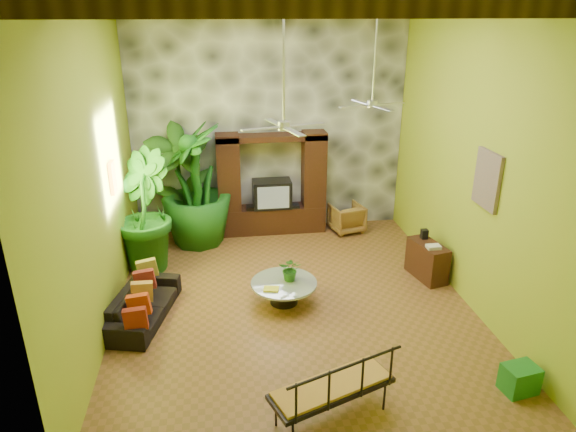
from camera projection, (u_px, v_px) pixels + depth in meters
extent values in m
plane|color=brown|center=(293.00, 302.00, 8.98)|extent=(7.00, 7.00, 0.00)
cube|color=#9DB529|center=(269.00, 120.00, 11.26)|extent=(6.00, 0.02, 5.00)
cube|color=#9DB529|center=(95.00, 172.00, 7.65)|extent=(0.02, 7.00, 5.00)
cube|color=#9DB529|center=(473.00, 157.00, 8.44)|extent=(0.02, 7.00, 5.00)
cube|color=#38393F|center=(270.00, 121.00, 11.21)|extent=(5.98, 0.10, 4.98)
cube|color=#392612|center=(336.00, 6.00, 4.81)|extent=(5.95, 0.16, 0.22)
cube|color=#392612|center=(311.00, 7.00, 6.00)|extent=(5.95, 0.16, 0.22)
cube|color=#392612|center=(294.00, 8.00, 7.20)|extent=(5.95, 0.16, 0.22)
cube|color=#392612|center=(282.00, 8.00, 8.39)|extent=(5.95, 0.16, 0.22)
cube|color=#392612|center=(273.00, 8.00, 9.58)|extent=(5.95, 0.16, 0.22)
cube|color=black|center=(272.00, 219.00, 11.75)|extent=(2.40, 0.50, 0.60)
cube|color=black|center=(229.00, 179.00, 11.25)|extent=(0.50, 0.48, 2.00)
cube|color=black|center=(314.00, 175.00, 11.50)|extent=(0.50, 0.48, 2.00)
cube|color=black|center=(271.00, 137.00, 11.04)|extent=(2.40, 0.48, 0.12)
cube|color=black|center=(272.00, 194.00, 11.50)|extent=(0.85, 0.52, 0.62)
cube|color=#8C99A8|center=(273.00, 198.00, 11.25)|extent=(0.70, 0.02, 0.50)
cylinder|color=silver|center=(284.00, 61.00, 7.06)|extent=(0.04, 0.04, 1.80)
cylinder|color=silver|center=(284.00, 126.00, 7.39)|extent=(0.18, 0.18, 0.12)
cube|color=silver|center=(307.00, 125.00, 7.53)|extent=(0.58, 0.26, 0.01)
cube|color=silver|center=(275.00, 122.00, 7.71)|extent=(0.26, 0.58, 0.01)
cube|color=silver|center=(261.00, 129.00, 7.27)|extent=(0.58, 0.26, 0.01)
cube|color=silver|center=(294.00, 132.00, 7.09)|extent=(0.26, 0.58, 0.01)
cylinder|color=silver|center=(375.00, 51.00, 8.76)|extent=(0.04, 0.04, 1.80)
cylinder|color=silver|center=(372.00, 104.00, 9.10)|extent=(0.18, 0.18, 0.12)
cube|color=silver|center=(389.00, 104.00, 9.24)|extent=(0.58, 0.26, 0.01)
cube|color=silver|center=(362.00, 102.00, 9.41)|extent=(0.26, 0.58, 0.01)
cube|color=silver|center=(354.00, 106.00, 8.97)|extent=(0.58, 0.26, 0.01)
cube|color=silver|center=(383.00, 108.00, 8.80)|extent=(0.26, 0.58, 0.01)
cube|color=gold|center=(113.00, 177.00, 8.72)|extent=(0.06, 0.32, 0.55)
cube|color=#295298|center=(487.00, 180.00, 7.96)|extent=(0.06, 0.70, 0.90)
imported|color=black|center=(144.00, 304.00, 8.41)|extent=(1.13, 1.93, 0.53)
imported|color=brown|center=(347.00, 218.00, 11.76)|extent=(0.82, 0.84, 0.64)
imported|color=#275A17|center=(181.00, 183.00, 10.98)|extent=(1.60, 1.31, 2.61)
imported|color=#1F681B|center=(142.00, 212.00, 9.79)|extent=(1.40, 1.55, 2.35)
imported|color=#1C631A|center=(195.00, 185.00, 10.81)|extent=(1.69, 1.69, 2.62)
cylinder|color=black|center=(284.00, 293.00, 8.90)|extent=(0.48, 0.48, 0.36)
cylinder|color=#AAB6B0|center=(284.00, 283.00, 8.82)|extent=(1.14, 1.14, 0.04)
imported|color=#29681B|center=(291.00, 269.00, 8.81)|extent=(0.46, 0.43, 0.43)
cube|color=yellow|center=(271.00, 289.00, 8.57)|extent=(0.28, 0.23, 0.03)
cube|color=black|center=(332.00, 388.00, 6.27)|extent=(1.65, 1.04, 0.06)
cube|color=#C08335|center=(332.00, 386.00, 6.25)|extent=(1.56, 0.96, 0.06)
cube|color=black|center=(338.00, 386.00, 5.91)|extent=(1.48, 0.59, 0.54)
cube|color=#392312|center=(427.00, 261.00, 9.68)|extent=(0.57, 0.94, 0.70)
cube|color=#1C6B2B|center=(520.00, 379.00, 6.81)|extent=(0.49, 0.40, 0.39)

